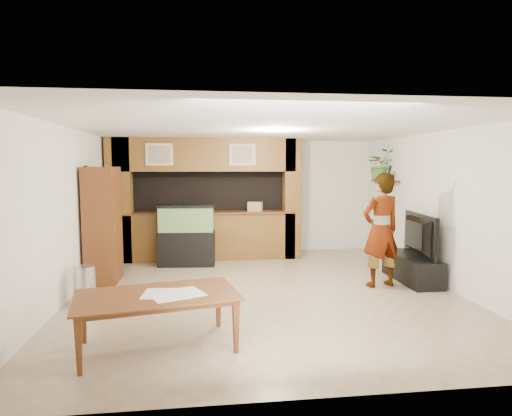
{
  "coord_description": "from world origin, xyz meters",
  "views": [
    {
      "loc": [
        -0.96,
        -6.69,
        2.01
      ],
      "look_at": [
        -0.06,
        0.6,
        1.29
      ],
      "focal_mm": 30.0,
      "sensor_mm": 36.0,
      "label": 1
    }
  ],
  "objects": [
    {
      "name": "wall_shelf",
      "position": [
        2.85,
        1.95,
        1.7
      ],
      "size": [
        0.25,
        0.9,
        0.04
      ],
      "primitive_type": "cube",
      "color": "brown",
      "rests_on": "wall_right"
    },
    {
      "name": "newspaper_b",
      "position": [
        -1.36,
        -2.02,
        0.62
      ],
      "size": [
        0.58,
        0.44,
        0.01
      ],
      "primitive_type": "cube",
      "rotation": [
        0.0,
        0.0,
        -0.09
      ],
      "color": "silver",
      "rests_on": "dining_table"
    },
    {
      "name": "microphone",
      "position": [
        2.01,
        -0.13,
        1.94
      ],
      "size": [
        0.04,
        0.1,
        0.16
      ],
      "primitive_type": "cylinder",
      "rotation": [
        0.44,
        0.0,
        0.0
      ],
      "color": "black",
      "rests_on": "person"
    },
    {
      "name": "wall_right",
      "position": [
        3.0,
        0.0,
        1.3
      ],
      "size": [
        0.0,
        6.5,
        6.5
      ],
      "primitive_type": "plane",
      "rotation": [
        1.57,
        0.0,
        -1.57
      ],
      "color": "silver",
      "rests_on": "floor"
    },
    {
      "name": "potted_plant",
      "position": [
        2.82,
        2.13,
        2.05
      ],
      "size": [
        0.62,
        0.55,
        0.66
      ],
      "primitive_type": "imported",
      "rotation": [
        0.0,
        0.0,
        -0.06
      ],
      "color": "#3E6B2A",
      "rests_on": "wall_shelf"
    },
    {
      "name": "wall_left",
      "position": [
        -3.0,
        0.0,
        1.3
      ],
      "size": [
        0.0,
        6.5,
        6.5
      ],
      "primitive_type": "plane",
      "rotation": [
        1.57,
        0.0,
        1.57
      ],
      "color": "silver",
      "rests_on": "floor"
    },
    {
      "name": "counter_box",
      "position": [
        0.14,
        2.45,
        1.14
      ],
      "size": [
        0.35,
        0.28,
        0.2
      ],
      "primitive_type": "cube",
      "rotation": [
        0.0,
        0.0,
        -0.32
      ],
      "color": "#9E8656",
      "rests_on": "partition"
    },
    {
      "name": "trash_can",
      "position": [
        -2.7,
        -0.34,
        0.28
      ],
      "size": [
        0.31,
        0.31,
        0.57
      ],
      "primitive_type": "cylinder",
      "color": "#B2B2B7",
      "rests_on": "floor"
    },
    {
      "name": "newspaper_a",
      "position": [
        -1.27,
        -2.07,
        0.62
      ],
      "size": [
        0.67,
        0.59,
        0.01
      ],
      "primitive_type": "cube",
      "rotation": [
        0.0,
        0.0,
        0.41
      ],
      "color": "silver",
      "rests_on": "dining_table"
    },
    {
      "name": "ceiling",
      "position": [
        0.0,
        0.0,
        2.6
      ],
      "size": [
        6.5,
        6.5,
        0.0
      ],
      "primitive_type": "plane",
      "color": "white",
      "rests_on": "wall_back"
    },
    {
      "name": "pantry_cabinet",
      "position": [
        -2.7,
        0.91,
        1.0
      ],
      "size": [
        0.5,
        0.82,
        2.0
      ],
      "primitive_type": "cube",
      "color": "brown",
      "rests_on": "floor"
    },
    {
      "name": "television",
      "position": [
        2.65,
        0.27,
        0.82
      ],
      "size": [
        0.29,
        1.29,
        0.74
      ],
      "primitive_type": "imported",
      "rotation": [
        0.0,
        0.0,
        1.47
      ],
      "color": "black",
      "rests_on": "tv_stand"
    },
    {
      "name": "aquarium",
      "position": [
        -1.31,
        1.95,
        0.61
      ],
      "size": [
        1.12,
        0.42,
        1.24
      ],
      "rotation": [
        0.0,
        0.0,
        -0.09
      ],
      "color": "black",
      "rests_on": "floor"
    },
    {
      "name": "photo_frame",
      "position": [
        2.85,
        1.76,
        1.82
      ],
      "size": [
        0.05,
        0.15,
        0.2
      ],
      "primitive_type": "cube",
      "rotation": [
        0.0,
        0.0,
        -0.16
      ],
      "color": "tan",
      "rests_on": "wall_shelf"
    },
    {
      "name": "wall_back",
      "position": [
        0.0,
        3.25,
        1.3
      ],
      "size": [
        6.0,
        0.0,
        6.0
      ],
      "primitive_type": "plane",
      "rotation": [
        1.57,
        0.0,
        0.0
      ],
      "color": "silver",
      "rests_on": "floor"
    },
    {
      "name": "person",
      "position": [
        1.96,
        0.03,
        0.95
      ],
      "size": [
        0.78,
        0.6,
        1.9
      ],
      "primitive_type": "imported",
      "rotation": [
        0.0,
        0.0,
        3.37
      ],
      "color": "#927850",
      "rests_on": "floor"
    },
    {
      "name": "wall_clock",
      "position": [
        -2.97,
        1.0,
        1.9
      ],
      "size": [
        0.05,
        0.25,
        0.25
      ],
      "color": "black",
      "rests_on": "wall_left"
    },
    {
      "name": "tv_stand",
      "position": [
        2.65,
        0.27,
        0.23
      ],
      "size": [
        0.5,
        1.36,
        0.45
      ],
      "primitive_type": "cube",
      "color": "black",
      "rests_on": "floor"
    },
    {
      "name": "floor",
      "position": [
        0.0,
        0.0,
        0.0
      ],
      "size": [
        6.5,
        6.5,
        0.0
      ],
      "primitive_type": "plane",
      "color": "tan",
      "rests_on": "ground"
    },
    {
      "name": "dining_table",
      "position": [
        -1.48,
        -2.05,
        0.31
      ],
      "size": [
        1.91,
        1.31,
        0.61
      ],
      "primitive_type": "imported",
      "rotation": [
        0.0,
        0.0,
        0.21
      ],
      "color": "brown",
      "rests_on": "floor"
    },
    {
      "name": "partition",
      "position": [
        -0.95,
        2.64,
        1.31
      ],
      "size": [
        4.2,
        0.99,
        2.6
      ],
      "color": "brown",
      "rests_on": "floor"
    }
  ]
}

